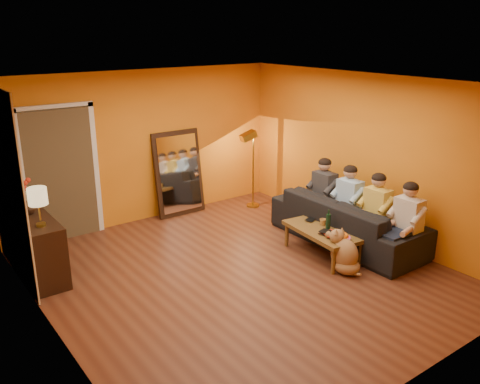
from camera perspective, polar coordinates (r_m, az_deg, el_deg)
room_shell at (r=6.91m, az=-1.69°, el=1.56°), size 5.00×5.50×2.60m
white_accent at (r=7.21m, az=-24.77°, el=0.59°), size 0.02×1.90×2.58m
doorway_recess at (r=8.51m, az=-19.73°, el=1.94°), size 1.06×0.30×2.10m
door_jamb_left at (r=8.27m, az=-23.23°, el=1.06°), size 0.08×0.06×2.20m
door_jamb_right at (r=8.57m, az=-15.87°, el=2.43°), size 0.08×0.06×2.20m
door_header at (r=8.19m, az=-20.27°, el=8.96°), size 1.22×0.06×0.08m
mirror_frame at (r=9.18m, az=-6.92°, el=2.12°), size 0.92×0.27×1.51m
mirror_glass at (r=9.15m, az=-6.80°, el=2.07°), size 0.78×0.21×1.35m
sideboard at (r=7.37m, az=-21.68°, el=-5.94°), size 0.44×1.18×0.85m
table_lamp at (r=6.85m, az=-21.66°, el=-1.60°), size 0.24×0.24×0.51m
sofa at (r=8.15m, az=11.94°, el=-3.13°), size 2.53×0.99×0.74m
coffee_table at (r=7.67m, az=9.21°, el=-5.61°), size 0.74×1.28×0.42m
floor_lamp at (r=9.46m, az=1.49°, el=2.49°), size 0.34×0.29×1.44m
dog at (r=7.19m, az=11.66°, el=-6.51°), size 0.52×0.63×0.63m
person_far_left at (r=7.59m, az=18.33°, el=-3.34°), size 0.70×0.44×1.22m
person_mid_left at (r=7.89m, az=15.11°, el=-2.21°), size 0.70×0.44×1.22m
person_mid_right at (r=8.22m, az=12.14°, el=-1.17°), size 0.70×0.44×1.22m
person_far_right at (r=8.57m, az=9.41°, el=-0.20°), size 0.70×0.44×1.22m
fruit_bowl at (r=7.21m, az=11.31°, el=-4.81°), size 0.26×0.26×0.16m
wine_bottle at (r=7.54m, az=9.88°, el=-3.09°), size 0.07×0.07×0.31m
tumbler at (r=7.73m, az=9.30°, el=-3.35°), size 0.13×0.13×0.10m
laptop at (r=7.93m, az=8.41°, el=-3.02°), size 0.36×0.30×0.02m
book_lower at (r=7.34m, az=9.41°, el=-4.88°), size 0.19×0.24×0.02m
book_mid at (r=7.35m, az=9.42°, el=-4.69°), size 0.27×0.31×0.02m
book_upper at (r=7.32m, az=9.48°, el=-4.62°), size 0.20×0.24×0.02m
vase at (r=7.41m, az=-22.67°, el=-1.60°), size 0.18×0.18×0.19m
flowers at (r=7.33m, az=-22.93°, el=0.47°), size 0.17×0.17×0.51m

